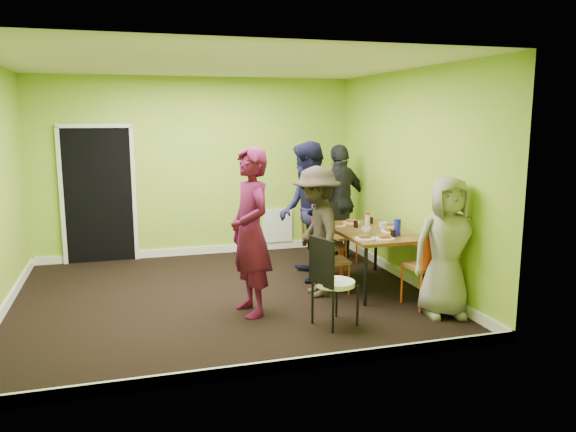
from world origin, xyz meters
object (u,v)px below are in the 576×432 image
at_px(easel, 315,200).
at_px(thermos, 367,223).
at_px(chair_left_far, 321,239).
at_px(chair_back_end, 338,220).
at_px(chair_bentwood, 330,277).
at_px(person_left_far, 307,211).
at_px(chair_left_near, 328,254).
at_px(orange_bottle, 366,226).
at_px(person_standing, 251,232).
at_px(blue_bottle, 397,227).
at_px(dining_table, 372,234).
at_px(person_back_end, 340,201).
at_px(chair_front_end, 430,259).
at_px(person_front_end, 447,247).
at_px(person_left_near, 317,232).

relative_size(easel, thermos, 7.79).
bearing_deg(chair_left_far, chair_back_end, 164.88).
relative_size(chair_bentwood, person_left_far, 0.52).
xyz_separation_m(chair_left_near, orange_bottle, (0.60, 0.20, 0.29)).
distance_m(easel, person_standing, 3.20).
xyz_separation_m(chair_back_end, blue_bottle, (0.08, -1.78, 0.22)).
bearing_deg(blue_bottle, easel, 94.06).
relative_size(easel, blue_bottle, 8.08).
relative_size(easel, person_left_far, 0.90).
bearing_deg(dining_table, blue_bottle, -68.47).
height_order(blue_bottle, person_left_far, person_left_far).
height_order(orange_bottle, person_standing, person_standing).
xyz_separation_m(blue_bottle, person_left_far, (-0.85, 0.96, 0.08)).
relative_size(orange_bottle, person_back_end, 0.04).
relative_size(chair_left_near, person_back_end, 0.50).
height_order(chair_left_near, person_left_far, person_left_far).
height_order(easel, thermos, easel).
distance_m(chair_front_end, person_front_end, 0.34).
height_order(thermos, person_standing, person_standing).
distance_m(chair_bentwood, person_standing, 1.03).
bearing_deg(person_front_end, chair_front_end, 110.17).
distance_m(easel, thermos, 2.21).
distance_m(chair_back_end, person_front_end, 2.63).
bearing_deg(dining_table, person_left_near, -170.61).
bearing_deg(thermos, chair_back_end, 83.25).
bearing_deg(blue_bottle, thermos, 126.37).
xyz_separation_m(orange_bottle, person_left_near, (-0.75, -0.23, 0.02)).
distance_m(chair_back_end, blue_bottle, 1.79).
bearing_deg(dining_table, person_left_far, 140.77).
distance_m(easel, person_left_far, 1.73).
bearing_deg(person_left_near, orange_bottle, 111.70).
bearing_deg(chair_back_end, chair_left_far, 47.91).
height_order(chair_bentwood, person_back_end, person_back_end).
bearing_deg(chair_bentwood, easel, 144.00).
xyz_separation_m(chair_back_end, person_left_near, (-0.88, -1.52, 0.17)).
distance_m(easel, person_front_end, 3.40).
height_order(chair_left_near, blue_bottle, blue_bottle).
bearing_deg(easel, thermos, -91.74).
xyz_separation_m(thermos, person_standing, (-1.63, -0.50, 0.08)).
height_order(blue_bottle, person_front_end, person_front_end).
bearing_deg(thermos, dining_table, 30.93).
height_order(chair_left_far, person_front_end, person_front_end).
xyz_separation_m(chair_bentwood, orange_bottle, (0.97, 1.28, 0.25)).
height_order(chair_front_end, person_front_end, person_front_end).
distance_m(thermos, person_left_far, 0.88).
bearing_deg(person_back_end, person_left_near, 36.18).
xyz_separation_m(person_left_far, person_left_near, (-0.10, -0.70, -0.14)).
height_order(person_left_near, person_back_end, person_back_end).
bearing_deg(person_front_end, chair_left_far, 129.43).
bearing_deg(person_front_end, orange_bottle, 116.97).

